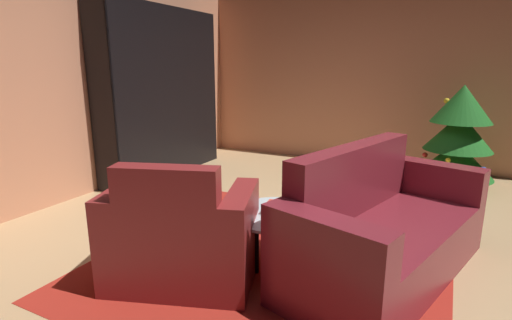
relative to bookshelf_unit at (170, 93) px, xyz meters
name	(u,v)px	position (x,y,z in m)	size (l,w,h in m)	color
ground_plane	(293,240)	(2.38, -1.37, -1.09)	(7.32, 7.32, 0.00)	tan
wall_back	(373,77)	(2.38, 1.71, 0.21)	(5.36, 0.06, 2.60)	tan
wall_left	(67,81)	(-0.27, -1.37, 0.21)	(0.06, 6.22, 2.60)	tan
area_rug	(273,260)	(2.37, -1.78, -1.09)	(2.49, 2.51, 0.01)	maroon
bookshelf_unit	(170,93)	(0.00, 0.00, 0.00)	(0.38, 2.05, 2.20)	black
armchair_red	(181,239)	(1.93, -2.32, -0.78)	(1.14, 0.94, 0.88)	maroon
couch_red	(382,232)	(3.13, -1.57, -0.78)	(1.26, 1.97, 0.90)	maroon
coffee_table	(278,218)	(2.43, -1.83, -0.71)	(0.70, 0.70, 0.42)	black
book_stack_on_table	(281,208)	(2.45, -1.82, -0.63)	(0.23, 0.17, 0.07)	#B73A1D
bottle_on_table	(253,198)	(2.23, -1.84, -0.59)	(0.07, 0.07, 0.22)	navy
decorated_tree	(459,136)	(3.58, 0.87, -0.45)	(0.86, 0.86, 1.25)	brown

